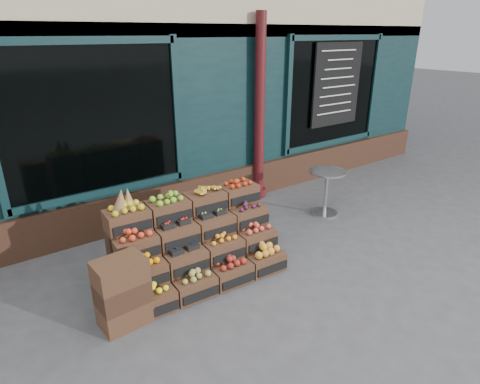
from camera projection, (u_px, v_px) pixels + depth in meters
ground at (283, 263)px, 5.36m from camera, size 60.00×60.00×0.00m
shop_facade at (123, 57)px, 8.31m from camera, size 12.00×6.24×4.80m
crate_display at (196, 246)px, 5.02m from camera, size 2.06×1.09×1.26m
spare_crates at (123, 292)px, 4.13m from camera, size 0.53×0.38×0.76m
bistro_table at (326, 187)px, 6.65m from camera, size 0.61×0.61×0.77m
shopkeeper at (102, 156)px, 6.41m from camera, size 0.81×0.59×2.06m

